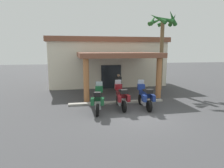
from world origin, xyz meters
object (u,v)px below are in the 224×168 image
Objects in this scene: motel_building at (106,61)px; motorcycle_maroon at (121,97)px; motorcycle_green at (98,100)px; pedestrian at (118,83)px; palm_tree_near_portico at (163,30)px; motorcycle_blue at (145,97)px.

motel_building reaches higher than motorcycle_maroon.
motorcycle_maroon is (-0.54, -8.79, -1.64)m from motel_building.
motorcycle_green is 4.70m from pedestrian.
motel_building is at bearing 171.60° from pedestrian.
palm_tree_near_portico is at bearing -43.15° from motel_building.
motel_building is at bearing -3.23° from motorcycle_maroon.
motel_building is 5.21m from pedestrian.
motorcycle_green and motorcycle_blue have the same top height.
motel_building is at bearing 138.06° from palm_tree_near_portico.
motorcycle_green reaches higher than pedestrian.
palm_tree_near_portico is at bearing -43.19° from motorcycle_maroon.
motorcycle_maroon and motorcycle_blue have the same top height.
motel_building is 9.19m from motorcycle_blue.
motorcycle_maroon is at bearing 82.30° from motorcycle_blue.
motorcycle_blue is 1.38× the size of pedestrian.
motorcycle_green is at bearing -138.63° from palm_tree_near_portico.
pedestrian is (0.69, 3.78, 0.22)m from motorcycle_maroon.
motel_building is 7.11× the size of pedestrian.
motel_building is 6.28m from palm_tree_near_portico.
motorcycle_green is 0.99× the size of motorcycle_blue.
motorcycle_maroon is at bearing -20.38° from pedestrian.
motorcycle_green is 0.33× the size of palm_tree_near_portico.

